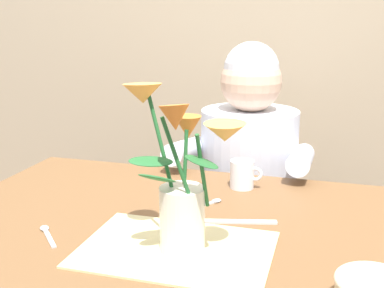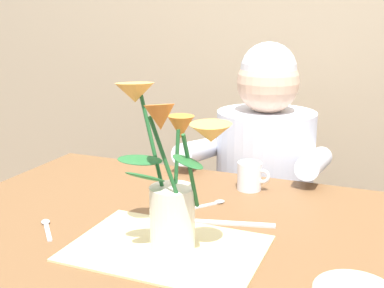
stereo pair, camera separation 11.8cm
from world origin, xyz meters
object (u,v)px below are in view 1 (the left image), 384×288
object	(u,v)px
dinner_knife	(237,222)
ceramic_mug	(243,174)
seated_person	(247,202)
flower_vase	(181,180)

from	to	relation	value
dinner_knife	ceramic_mug	distance (m)	0.25
seated_person	flower_vase	size ratio (longest dim) A/B	3.24
flower_vase	dinner_knife	size ratio (longest dim) A/B	1.84
seated_person	flower_vase	xyz separation A→B (m)	(-0.01, -0.77, 0.34)
seated_person	ceramic_mug	xyz separation A→B (m)	(0.04, -0.34, 0.22)
flower_vase	dinner_knife	world-z (taller)	flower_vase
dinner_knife	ceramic_mug	size ratio (longest dim) A/B	2.04
seated_person	flower_vase	bearing A→B (deg)	-90.60
seated_person	flower_vase	distance (m)	0.84
ceramic_mug	seated_person	bearing A→B (deg)	96.89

